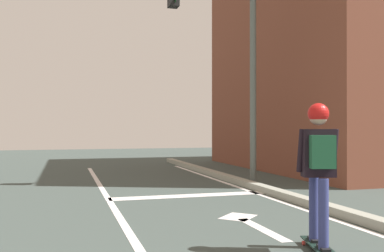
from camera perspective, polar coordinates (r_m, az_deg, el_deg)
lane_line_center at (r=5.52m, az=-7.75°, el=-14.72°), size 0.12×20.00×0.01m
lane_line_curbside at (r=6.70m, az=19.90°, el=-12.13°), size 0.12×20.00×0.01m
stop_bar at (r=8.90m, az=-0.46°, el=-9.20°), size 3.23×0.40×0.01m
lane_arrow_stem at (r=6.12m, az=9.27°, el=-13.30°), size 0.16×1.40×0.01m
lane_arrow_head at (r=6.87m, az=6.13°, el=-11.85°), size 0.71×0.71×0.01m
curb_strip at (r=6.84m, az=21.62°, el=-11.32°), size 0.24×24.00×0.14m
skateboard at (r=5.16m, az=16.40°, el=-15.00°), size 0.41×0.86×0.08m
skater at (r=4.99m, az=16.44°, el=-3.85°), size 0.43×0.60×1.58m
traffic_signal_mast at (r=10.84m, az=3.73°, el=11.48°), size 4.22×0.34×5.38m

